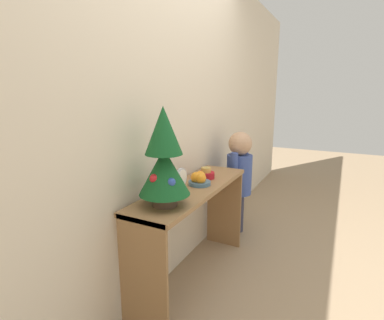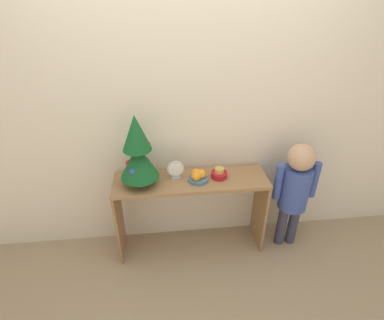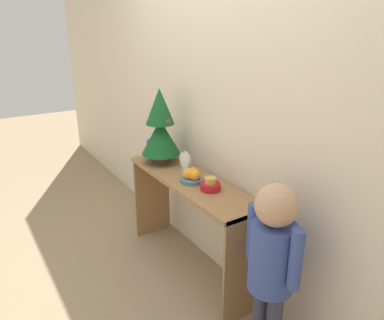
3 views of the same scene
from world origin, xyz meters
name	(u,v)px [view 3 (image 3 of 3)]	position (x,y,z in m)	size (l,w,h in m)	color
ground_plane	(171,274)	(0.00, 0.00, 0.00)	(12.00, 12.00, 0.00)	#997F60
back_wall	(217,103)	(0.00, 0.40, 1.25)	(7.00, 0.05, 2.50)	beige
console_table	(190,199)	(0.00, 0.18, 0.57)	(1.26, 0.35, 0.74)	olive
mini_tree	(160,127)	(-0.40, 0.16, 1.02)	(0.30, 0.30, 0.58)	#4C3828
fruit_bowl	(192,176)	(0.05, 0.16, 0.78)	(0.16, 0.16, 0.10)	#476B84
singing_bowl	(210,185)	(0.23, 0.18, 0.77)	(0.13, 0.13, 0.09)	#AD1923
desk_clock	(185,162)	(-0.12, 0.21, 0.82)	(0.14, 0.04, 0.16)	#B2B2B7
child_figure	(272,253)	(0.88, 0.13, 0.64)	(0.38, 0.24, 1.03)	#38384C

